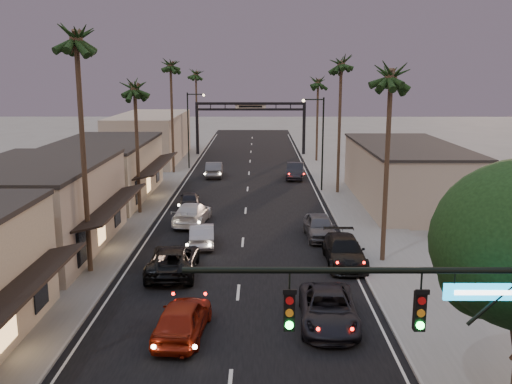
{
  "coord_description": "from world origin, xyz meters",
  "views": [
    {
      "loc": [
        1.03,
        -9.08,
        11.28
      ],
      "look_at": [
        0.88,
        32.71,
        2.5
      ],
      "focal_mm": 40.0,
      "sensor_mm": 36.0,
      "label": 1
    }
  ],
  "objects_px": {
    "arch": "(251,115)",
    "palm_ra": "(391,70)",
    "oncoming_red": "(183,318)",
    "palm_lc": "(134,83)",
    "palm_rb": "(341,60)",
    "oncoming_pickup": "(173,260)",
    "streetlight_right": "(320,136)",
    "streetlight_left": "(190,124)",
    "palm_lb": "(76,32)",
    "palm_far": "(196,71)",
    "traffic_signal": "(446,329)",
    "palm_rc": "(318,79)",
    "palm_ld": "(170,62)",
    "curbside_near": "(328,309)",
    "curbside_black": "(344,251)",
    "oncoming_silver": "(202,234)"
  },
  "relations": [
    {
      "from": "palm_ra",
      "to": "traffic_signal",
      "type": "bearing_deg",
      "value": -98.28
    },
    {
      "from": "palm_rb",
      "to": "oncoming_red",
      "type": "relative_size",
      "value": 2.9
    },
    {
      "from": "palm_rb",
      "to": "oncoming_pickup",
      "type": "distance_m",
      "value": 27.87
    },
    {
      "from": "traffic_signal",
      "to": "palm_ld",
      "type": "height_order",
      "value": "palm_ld"
    },
    {
      "from": "palm_ld",
      "to": "palm_lb",
      "type": "bearing_deg",
      "value": -90.0
    },
    {
      "from": "palm_lb",
      "to": "palm_far",
      "type": "bearing_deg",
      "value": 89.69
    },
    {
      "from": "palm_rb",
      "to": "palm_rc",
      "type": "height_order",
      "value": "palm_rb"
    },
    {
      "from": "traffic_signal",
      "to": "curbside_black",
      "type": "distance_m",
      "value": 20.04
    },
    {
      "from": "streetlight_right",
      "to": "curbside_near",
      "type": "relative_size",
      "value": 1.63
    },
    {
      "from": "arch",
      "to": "palm_rc",
      "type": "bearing_deg",
      "value": -34.89
    },
    {
      "from": "arch",
      "to": "palm_rb",
      "type": "height_order",
      "value": "palm_rb"
    },
    {
      "from": "palm_rc",
      "to": "oncoming_silver",
      "type": "xyz_separation_m",
      "value": [
        -11.3,
        -36.59,
        -9.73
      ]
    },
    {
      "from": "arch",
      "to": "palm_rb",
      "type": "relative_size",
      "value": 1.07
    },
    {
      "from": "palm_ra",
      "to": "curbside_near",
      "type": "xyz_separation_m",
      "value": [
        -4.37,
        -8.86,
        -10.67
      ]
    },
    {
      "from": "streetlight_right",
      "to": "oncoming_pickup",
      "type": "bearing_deg",
      "value": -114.91
    },
    {
      "from": "palm_lc",
      "to": "palm_ld",
      "type": "relative_size",
      "value": 0.86
    },
    {
      "from": "palm_rc",
      "to": "oncoming_pickup",
      "type": "height_order",
      "value": "palm_rc"
    },
    {
      "from": "traffic_signal",
      "to": "streetlight_left",
      "type": "bearing_deg",
      "value": 103.14
    },
    {
      "from": "oncoming_red",
      "to": "palm_ra",
      "type": "bearing_deg",
      "value": -132.18
    },
    {
      "from": "palm_lb",
      "to": "palm_rb",
      "type": "height_order",
      "value": "palm_lb"
    },
    {
      "from": "traffic_signal",
      "to": "palm_rc",
      "type": "bearing_deg",
      "value": 87.22
    },
    {
      "from": "palm_lb",
      "to": "curbside_black",
      "type": "xyz_separation_m",
      "value": [
        14.8,
        1.58,
        -12.58
      ]
    },
    {
      "from": "curbside_near",
      "to": "palm_rb",
      "type": "bearing_deg",
      "value": 83.87
    },
    {
      "from": "palm_lc",
      "to": "palm_rb",
      "type": "xyz_separation_m",
      "value": [
        17.2,
        8.0,
        1.95
      ]
    },
    {
      "from": "streetlight_right",
      "to": "palm_lc",
      "type": "bearing_deg",
      "value": -149.89
    },
    {
      "from": "arch",
      "to": "palm_lb",
      "type": "height_order",
      "value": "palm_lb"
    },
    {
      "from": "arch",
      "to": "streetlight_right",
      "type": "xyz_separation_m",
      "value": [
        6.92,
        -25.0,
        -0.2
      ]
    },
    {
      "from": "palm_lb",
      "to": "curbside_near",
      "type": "distance_m",
      "value": 19.26
    },
    {
      "from": "streetlight_right",
      "to": "palm_rc",
      "type": "height_order",
      "value": "palm_rc"
    },
    {
      "from": "streetlight_left",
      "to": "palm_lc",
      "type": "xyz_separation_m",
      "value": [
        -1.68,
        -22.0,
        5.14
      ]
    },
    {
      "from": "palm_lb",
      "to": "streetlight_left",
      "type": "bearing_deg",
      "value": 87.33
    },
    {
      "from": "arch",
      "to": "streetlight_left",
      "type": "bearing_deg",
      "value": -119.97
    },
    {
      "from": "palm_rc",
      "to": "curbside_black",
      "type": "bearing_deg",
      "value": -93.4
    },
    {
      "from": "palm_ra",
      "to": "oncoming_red",
      "type": "relative_size",
      "value": 2.69
    },
    {
      "from": "arch",
      "to": "palm_ra",
      "type": "relative_size",
      "value": 1.15
    },
    {
      "from": "streetlight_right",
      "to": "palm_ra",
      "type": "relative_size",
      "value": 0.68
    },
    {
      "from": "streetlight_right",
      "to": "streetlight_left",
      "type": "bearing_deg",
      "value": 136.79
    },
    {
      "from": "palm_lc",
      "to": "palm_rb",
      "type": "bearing_deg",
      "value": 24.94
    },
    {
      "from": "traffic_signal",
      "to": "curbside_black",
      "type": "relative_size",
      "value": 1.52
    },
    {
      "from": "palm_lc",
      "to": "palm_ld",
      "type": "bearing_deg",
      "value": 90.0
    },
    {
      "from": "palm_lb",
      "to": "palm_ra",
      "type": "relative_size",
      "value": 1.15
    },
    {
      "from": "arch",
      "to": "palm_ld",
      "type": "xyz_separation_m",
      "value": [
        -8.6,
        -15.0,
        6.88
      ]
    },
    {
      "from": "traffic_signal",
      "to": "curbside_near",
      "type": "distance_m",
      "value": 12.04
    },
    {
      "from": "palm_ld",
      "to": "palm_ra",
      "type": "height_order",
      "value": "palm_ld"
    },
    {
      "from": "palm_lb",
      "to": "arch",
      "type": "bearing_deg",
      "value": 79.84
    },
    {
      "from": "palm_lc",
      "to": "palm_ra",
      "type": "xyz_separation_m",
      "value": [
        17.2,
        -12.0,
        0.97
      ]
    },
    {
      "from": "palm_lc",
      "to": "palm_ra",
      "type": "height_order",
      "value": "palm_ra"
    },
    {
      "from": "curbside_black",
      "to": "oncoming_silver",
      "type": "bearing_deg",
      "value": 156.74
    },
    {
      "from": "palm_ld",
      "to": "palm_far",
      "type": "height_order",
      "value": "palm_ld"
    },
    {
      "from": "streetlight_right",
      "to": "palm_far",
      "type": "xyz_separation_m",
      "value": [
        -15.22,
        33.0,
        6.11
      ]
    }
  ]
}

